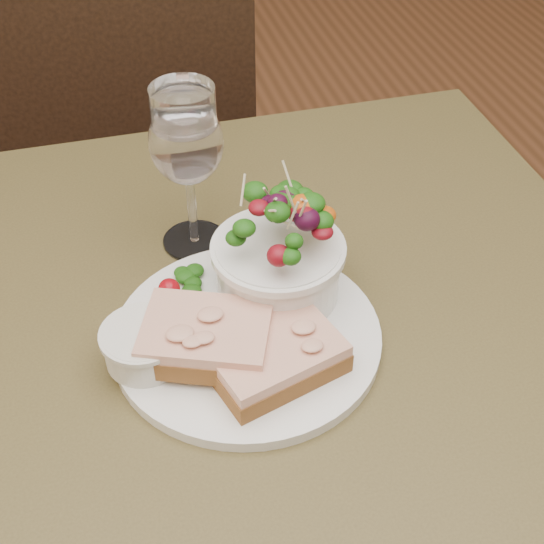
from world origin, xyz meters
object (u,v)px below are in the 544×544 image
object	(u,v)px
ramekin	(144,344)
wine_glass	(187,147)
salad_bowl	(278,247)
dinner_plate	(247,336)
chair_far	(146,244)
sandwich_back	(206,337)
sandwich_front	(273,354)
cafe_table	(263,398)

from	to	relation	value
ramekin	wine_glass	distance (m)	0.21
salad_bowl	wine_glass	distance (m)	0.14
dinner_plate	salad_bowl	world-z (taller)	salad_bowl
chair_far	salad_bowl	size ratio (longest dim) A/B	7.09
sandwich_back	salad_bowl	size ratio (longest dim) A/B	1.10
sandwich_front	sandwich_back	xyz separation A→B (m)	(-0.05, 0.03, 0.01)
chair_far	dinner_plate	bearing A→B (deg)	100.75
ramekin	salad_bowl	world-z (taller)	salad_bowl
sandwich_front	dinner_plate	bearing A→B (deg)	87.97
dinner_plate	ramekin	xyz separation A→B (m)	(-0.10, -0.01, 0.03)
salad_bowl	ramekin	bearing A→B (deg)	-158.64
chair_far	salad_bowl	xyz separation A→B (m)	(0.09, -0.69, 0.53)
cafe_table	salad_bowl	world-z (taller)	salad_bowl
sandwich_front	sandwich_back	distance (m)	0.06
salad_bowl	dinner_plate	bearing A→B (deg)	-133.14
chair_far	salad_bowl	distance (m)	0.87
cafe_table	sandwich_back	xyz separation A→B (m)	(-0.06, -0.03, 0.14)
sandwich_front	cafe_table	bearing A→B (deg)	69.46
dinner_plate	sandwich_back	bearing A→B (deg)	-155.42
dinner_plate	ramekin	size ratio (longest dim) A/B	3.58
dinner_plate	salad_bowl	size ratio (longest dim) A/B	2.02
cafe_table	sandwich_back	distance (m)	0.15
cafe_table	ramekin	distance (m)	0.18
salad_bowl	chair_far	bearing A→B (deg)	97.44
dinner_plate	sandwich_back	size ratio (longest dim) A/B	1.84
sandwich_front	wine_glass	bearing A→B (deg)	82.37
chair_far	wine_glass	distance (m)	0.81
wine_glass	dinner_plate	bearing A→B (deg)	-82.55
chair_far	ramekin	distance (m)	0.89
cafe_table	ramekin	xyz separation A→B (m)	(-0.11, -0.02, 0.13)
chair_far	wine_glass	bearing A→B (deg)	99.66
sandwich_front	salad_bowl	distance (m)	0.11
cafe_table	salad_bowl	xyz separation A→B (m)	(0.03, 0.04, 0.17)
sandwich_front	salad_bowl	world-z (taller)	salad_bowl
cafe_table	chair_far	bearing A→B (deg)	94.91
chair_far	sandwich_back	world-z (taller)	chair_far
ramekin	chair_far	bearing A→B (deg)	85.99
sandwich_back	wine_glass	distance (m)	0.20
dinner_plate	sandwich_back	distance (m)	0.05
chair_far	ramekin	size ratio (longest dim) A/B	12.52
dinner_plate	sandwich_front	size ratio (longest dim) A/B	1.88
cafe_table	wine_glass	world-z (taller)	wine_glass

